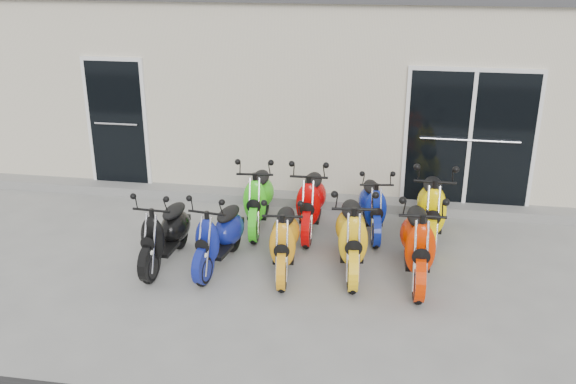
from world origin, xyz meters
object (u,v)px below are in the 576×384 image
object	(u,v)px
scooter_back_blue	(373,198)
scooter_back_yellow	(433,199)
scooter_front_orange_a	(284,231)
scooter_back_red	(311,193)
scooter_front_blue	(219,228)
scooter_front_black	(164,225)
scooter_back_green	(258,190)
scooter_front_orange_b	(352,226)
scooter_front_red	(418,233)

from	to	relation	value
scooter_back_blue	scooter_back_yellow	size ratio (longest dim) A/B	0.84
scooter_front_orange_a	scooter_back_red	world-z (taller)	scooter_back_red
scooter_front_blue	scooter_back_yellow	size ratio (longest dim) A/B	0.87
scooter_back_red	scooter_front_orange_a	bearing A→B (deg)	-99.65
scooter_front_black	scooter_back_green	world-z (taller)	scooter_back_green
scooter_front_orange_b	scooter_back_blue	bearing A→B (deg)	73.61
scooter_back_green	scooter_back_blue	bearing A→B (deg)	-2.70
scooter_front_black	scooter_back_red	distance (m)	2.24
scooter_front_orange_b	scooter_back_green	xyz separation A→B (m)	(-1.48, 1.14, -0.03)
scooter_front_orange_a	scooter_back_blue	xyz separation A→B (m)	(1.08, 1.39, -0.03)
scooter_front_red	scooter_back_yellow	size ratio (longest dim) A/B	0.99
scooter_back_green	scooter_back_blue	size ratio (longest dim) A/B	1.11
scooter_front_orange_a	scooter_front_black	bearing A→B (deg)	176.05
scooter_front_orange_a	scooter_back_green	size ratio (longest dim) A/B	0.95
scooter_front_red	scooter_back_blue	size ratio (longest dim) A/B	1.17
scooter_front_orange_a	scooter_back_blue	distance (m)	1.76
scooter_front_black	scooter_front_blue	world-z (taller)	scooter_front_black
scooter_front_blue	scooter_front_orange_b	bearing A→B (deg)	14.08
scooter_front_orange_a	scooter_front_red	world-z (taller)	scooter_front_red
scooter_back_red	scooter_back_yellow	xyz separation A→B (m)	(1.74, -0.05, 0.04)
scooter_back_yellow	scooter_front_orange_a	bearing A→B (deg)	-144.84
scooter_front_black	scooter_back_yellow	distance (m)	3.75
scooter_back_red	scooter_back_blue	bearing A→B (deg)	3.75
scooter_back_blue	scooter_back_green	bearing A→B (deg)	174.37
scooter_front_red	scooter_back_red	world-z (taller)	scooter_front_red
scooter_front_blue	scooter_back_green	bearing A→B (deg)	87.28
scooter_front_blue	scooter_front_orange_b	world-z (taller)	scooter_front_orange_b
scooter_back_blue	scooter_back_yellow	distance (m)	0.86
scooter_front_red	scooter_back_red	size ratio (longest dim) A/B	1.04
scooter_front_blue	scooter_back_yellow	bearing A→B (deg)	32.22
scooter_front_orange_a	scooter_front_orange_b	world-z (taller)	scooter_front_orange_b
scooter_front_red	scooter_front_blue	bearing A→B (deg)	-179.88
scooter_front_red	scooter_back_blue	xyz separation A→B (m)	(-0.62, 1.32, -0.09)
scooter_front_orange_b	scooter_back_yellow	xyz separation A→B (m)	(1.06, 1.08, 0.02)
scooter_back_green	scooter_back_blue	xyz separation A→B (m)	(1.70, 0.08, -0.06)
scooter_front_orange_b	scooter_front_red	world-z (taller)	scooter_front_red
scooter_front_orange_a	scooter_back_red	xyz separation A→B (m)	(0.17, 1.30, 0.04)
scooter_front_blue	scooter_back_green	world-z (taller)	scooter_back_green
scooter_front_orange_a	scooter_back_blue	bearing A→B (deg)	45.79
scooter_front_orange_a	scooter_front_red	bearing A→B (deg)	-4.07
scooter_back_red	scooter_back_yellow	size ratio (longest dim) A/B	0.95
scooter_front_orange_a	scooter_back_green	distance (m)	1.45
scooter_front_red	scooter_front_orange_b	bearing A→B (deg)	171.12
scooter_front_red	scooter_back_blue	bearing A→B (deg)	113.17
scooter_front_orange_a	scooter_back_red	distance (m)	1.31
scooter_back_red	scooter_back_yellow	world-z (taller)	scooter_back_yellow
scooter_front_red	scooter_back_yellow	xyz separation A→B (m)	(0.22, 1.18, 0.01)
scooter_front_orange_b	scooter_back_yellow	distance (m)	1.51
scooter_front_blue	scooter_front_orange_a	distance (m)	0.87
scooter_back_red	scooter_back_blue	xyz separation A→B (m)	(0.90, 0.09, -0.07)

